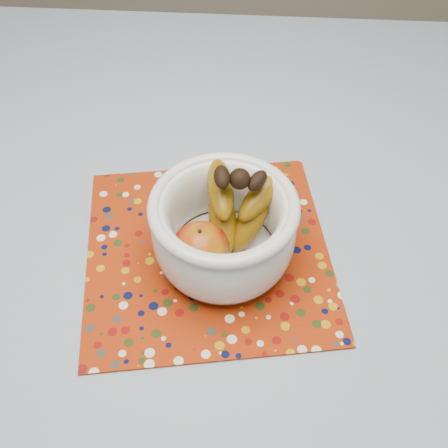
% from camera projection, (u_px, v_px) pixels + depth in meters
% --- Properties ---
extents(table, '(1.20, 1.20, 0.75)m').
position_uv_depth(table, '(198.00, 264.00, 0.87)').
color(table, brown).
rests_on(table, ground).
extents(tablecloth, '(1.32, 1.32, 0.01)m').
position_uv_depth(tablecloth, '(196.00, 232.00, 0.80)').
color(tablecloth, slate).
rests_on(tablecloth, table).
extents(placemat, '(0.41, 0.41, 0.00)m').
position_uv_depth(placemat, '(208.00, 251.00, 0.77)').
color(placemat, maroon).
rests_on(placemat, tablecloth).
extents(fruit_bowl, '(0.21, 0.20, 0.16)m').
position_uv_depth(fruit_bowl, '(228.00, 224.00, 0.71)').
color(fruit_bowl, silver).
rests_on(fruit_bowl, placemat).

